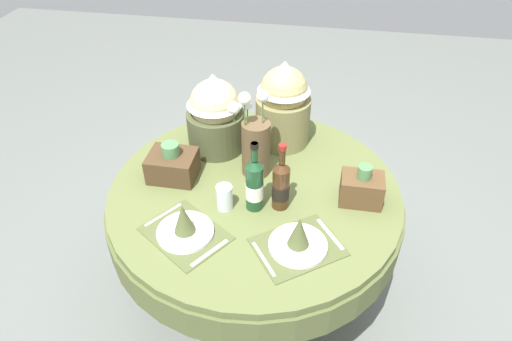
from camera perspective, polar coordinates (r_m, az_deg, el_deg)
name	(u,v)px	position (r m, az deg, el deg)	size (l,w,h in m)	color
ground	(255,285)	(2.67, -0.13, -14.18)	(8.00, 8.00, 0.00)	slate
dining_table	(255,209)	(2.22, -0.15, -4.84)	(1.39, 1.39, 0.73)	#5B6638
place_setting_left	(185,226)	(1.91, -8.97, -6.89)	(0.43, 0.41, 0.16)	#4E562F
place_setting_right	(298,239)	(1.84, 5.35, -8.58)	(0.43, 0.41, 0.16)	#4E562F
flower_vase	(255,143)	(2.13, -0.14, 3.44)	(0.19, 0.14, 0.45)	brown
wine_bottle_left	(255,184)	(1.95, -0.18, -1.72)	(0.08, 0.08, 0.35)	#194223
wine_bottle_right	(281,185)	(1.97, 3.14, -1.79)	(0.08, 0.08, 0.33)	#422814
tumbler_near_left	(225,197)	(2.00, -3.98, -3.38)	(0.07, 0.07, 0.12)	silver
gift_tub_back_left	(215,110)	(2.29, -5.19, 7.52)	(0.29, 0.29, 0.42)	#474C2D
gift_tub_back_centre	(283,101)	(2.32, 3.47, 8.74)	(0.28, 0.28, 0.46)	olive
woven_basket_side_left	(173,165)	(2.20, -10.43, 0.74)	(0.22, 0.18, 0.19)	#47331E
woven_basket_side_right	(362,189)	(2.07, 13.13, -2.24)	(0.19, 0.14, 0.19)	brown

